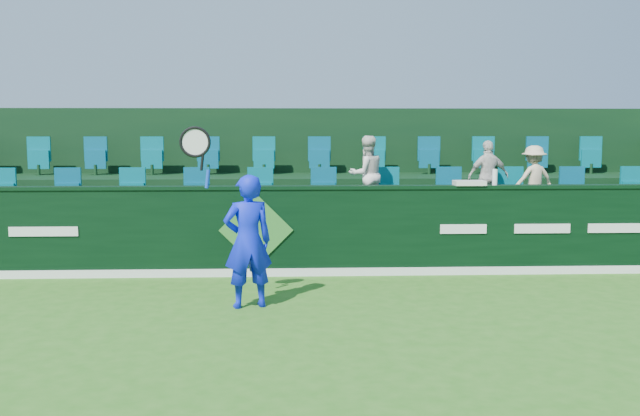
{
  "coord_description": "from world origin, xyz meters",
  "views": [
    {
      "loc": [
        0.51,
        -6.57,
        2.21
      ],
      "look_at": [
        0.9,
        2.8,
        1.15
      ],
      "focal_mm": 40.0,
      "sensor_mm": 36.0,
      "label": 1
    }
  ],
  "objects_px": {
    "tennis_player": "(247,240)",
    "spectator_middle": "(488,177)",
    "drinks_bottle": "(495,177)",
    "spectator_right": "(533,179)",
    "spectator_left": "(367,175)",
    "towel": "(469,183)"
  },
  "relations": [
    {
      "from": "tennis_player",
      "to": "spectator_middle",
      "type": "bearing_deg",
      "value": 38.39
    },
    {
      "from": "drinks_bottle",
      "to": "spectator_right",
      "type": "bearing_deg",
      "value": 48.82
    },
    {
      "from": "tennis_player",
      "to": "spectator_left",
      "type": "height_order",
      "value": "tennis_player"
    },
    {
      "from": "towel",
      "to": "tennis_player",
      "type": "bearing_deg",
      "value": -149.33
    },
    {
      "from": "tennis_player",
      "to": "spectator_middle",
      "type": "xyz_separation_m",
      "value": [
        3.83,
        3.03,
        0.56
      ]
    },
    {
      "from": "tennis_player",
      "to": "spectator_left",
      "type": "xyz_separation_m",
      "value": [
        1.79,
        3.03,
        0.6
      ]
    },
    {
      "from": "spectator_right",
      "to": "towel",
      "type": "bearing_deg",
      "value": 25.49
    },
    {
      "from": "tennis_player",
      "to": "drinks_bottle",
      "type": "height_order",
      "value": "tennis_player"
    },
    {
      "from": "spectator_left",
      "to": "spectator_middle",
      "type": "height_order",
      "value": "spectator_left"
    },
    {
      "from": "spectator_middle",
      "to": "towel",
      "type": "bearing_deg",
      "value": 53.28
    },
    {
      "from": "spectator_middle",
      "to": "drinks_bottle",
      "type": "bearing_deg",
      "value": 70.7
    },
    {
      "from": "spectator_left",
      "to": "spectator_right",
      "type": "distance_m",
      "value": 2.8
    },
    {
      "from": "towel",
      "to": "spectator_left",
      "type": "bearing_deg",
      "value": 141.91
    },
    {
      "from": "spectator_middle",
      "to": "spectator_right",
      "type": "distance_m",
      "value": 0.77
    },
    {
      "from": "tennis_player",
      "to": "spectator_middle",
      "type": "distance_m",
      "value": 4.91
    },
    {
      "from": "spectator_right",
      "to": "spectator_left",
      "type": "bearing_deg",
      "value": -13.83
    },
    {
      "from": "tennis_player",
      "to": "towel",
      "type": "distance_m",
      "value": 3.79
    },
    {
      "from": "towel",
      "to": "spectator_middle",
      "type": "bearing_deg",
      "value": 61.75
    },
    {
      "from": "spectator_left",
      "to": "spectator_middle",
      "type": "bearing_deg",
      "value": 161.15
    },
    {
      "from": "spectator_left",
      "to": "spectator_right",
      "type": "bearing_deg",
      "value": 161.15
    },
    {
      "from": "spectator_middle",
      "to": "towel",
      "type": "distance_m",
      "value": 1.27
    },
    {
      "from": "spectator_middle",
      "to": "tennis_player",
      "type": "bearing_deg",
      "value": 29.93
    }
  ]
}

